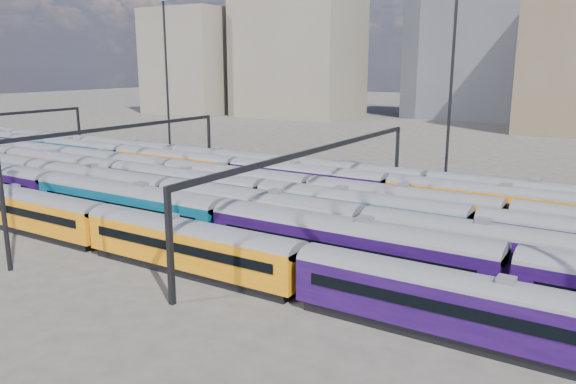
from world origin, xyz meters
The scene contains 12 objects.
ground centered at (0.00, 0.00, 0.00)m, with size 500.00×500.00×0.00m, color #3F3A35.
rake_0 centered at (17.08, -15.00, 2.55)m, with size 118.35×2.89×4.85m.
rake_1 centered at (17.77, -10.00, 2.93)m, with size 112.85×3.30×5.58m.
rake_2 centered at (-4.57, -5.00, 2.76)m, with size 128.07×3.12×5.26m.
rake_3 centered at (-6.78, 0.00, 2.68)m, with size 145.15×3.03×5.11m.
rake_4 centered at (-3.75, 5.00, 2.56)m, with size 138.54×2.90×4.87m.
rake_5 centered at (-17.62, 10.00, 2.62)m, with size 141.89×2.96×4.99m.
rake_6 centered at (-13.18, 15.00, 2.45)m, with size 133.05×2.78×4.67m.
gantry_1 centered at (-20.00, 0.00, 6.79)m, with size 0.35×40.35×8.03m.
gantry_2 centered at (10.00, 0.00, 6.79)m, with size 0.35×40.35×8.03m.
mast_1 centered at (-30.00, 22.00, 13.97)m, with size 1.40×0.50×25.60m.
mast_3 centered at (15.00, 24.00, 13.97)m, with size 1.40×0.50×25.60m.
Camera 1 is at (34.80, -45.31, 15.60)m, focal length 35.00 mm.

